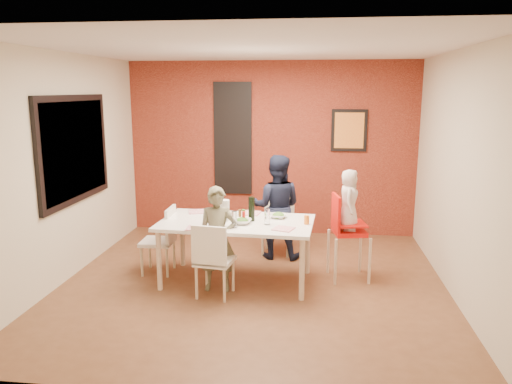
# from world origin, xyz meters

# --- Properties ---
(ground) EXTENTS (4.50, 4.50, 0.00)m
(ground) POSITION_xyz_m (0.00, 0.00, 0.00)
(ground) COLOR brown
(ground) RESTS_ON ground
(ceiling) EXTENTS (4.50, 4.50, 0.02)m
(ceiling) POSITION_xyz_m (0.00, 0.00, 2.70)
(ceiling) COLOR silver
(ceiling) RESTS_ON wall_back
(wall_back) EXTENTS (4.50, 0.02, 2.70)m
(wall_back) POSITION_xyz_m (0.00, 2.25, 1.35)
(wall_back) COLOR beige
(wall_back) RESTS_ON ground
(wall_front) EXTENTS (4.50, 0.02, 2.70)m
(wall_front) POSITION_xyz_m (0.00, -2.25, 1.35)
(wall_front) COLOR beige
(wall_front) RESTS_ON ground
(wall_left) EXTENTS (0.02, 4.50, 2.70)m
(wall_left) POSITION_xyz_m (-2.25, 0.00, 1.35)
(wall_left) COLOR beige
(wall_left) RESTS_ON ground
(wall_right) EXTENTS (0.02, 4.50, 2.70)m
(wall_right) POSITION_xyz_m (2.25, 0.00, 1.35)
(wall_right) COLOR beige
(wall_right) RESTS_ON ground
(brick_accent_wall) EXTENTS (4.50, 0.02, 2.70)m
(brick_accent_wall) POSITION_xyz_m (0.00, 2.23, 1.35)
(brick_accent_wall) COLOR maroon
(brick_accent_wall) RESTS_ON ground
(picture_window_frame) EXTENTS (0.05, 1.70, 1.30)m
(picture_window_frame) POSITION_xyz_m (-2.22, 0.20, 1.55)
(picture_window_frame) COLOR black
(picture_window_frame) RESTS_ON wall_left
(picture_window_pane) EXTENTS (0.02, 1.55, 1.15)m
(picture_window_pane) POSITION_xyz_m (-2.21, 0.20, 1.55)
(picture_window_pane) COLOR black
(picture_window_pane) RESTS_ON wall_left
(glassblock_strip) EXTENTS (0.55, 0.03, 1.70)m
(glassblock_strip) POSITION_xyz_m (-0.60, 2.21, 1.50)
(glassblock_strip) COLOR silver
(glassblock_strip) RESTS_ON wall_back
(glassblock_surround) EXTENTS (0.60, 0.03, 1.76)m
(glassblock_surround) POSITION_xyz_m (-0.60, 2.21, 1.50)
(glassblock_surround) COLOR black
(glassblock_surround) RESTS_ON wall_back
(art_print_frame) EXTENTS (0.54, 0.03, 0.64)m
(art_print_frame) POSITION_xyz_m (1.20, 2.21, 1.65)
(art_print_frame) COLOR black
(art_print_frame) RESTS_ON wall_back
(art_print_canvas) EXTENTS (0.44, 0.01, 0.54)m
(art_print_canvas) POSITION_xyz_m (1.20, 2.19, 1.65)
(art_print_canvas) COLOR orange
(art_print_canvas) RESTS_ON wall_back
(dining_table) EXTENTS (1.84, 1.09, 0.74)m
(dining_table) POSITION_xyz_m (-0.20, 0.06, 0.68)
(dining_table) COLOR white
(dining_table) RESTS_ON ground
(chair_near) EXTENTS (0.44, 0.44, 0.85)m
(chair_near) POSITION_xyz_m (-0.39, -0.46, 0.47)
(chair_near) COLOR white
(chair_near) RESTS_ON ground
(chair_far) EXTENTS (0.45, 0.45, 0.92)m
(chair_far) POSITION_xyz_m (0.20, 1.24, 0.51)
(chair_far) COLOR white
(chair_far) RESTS_ON ground
(chair_left) EXTENTS (0.40, 0.40, 0.84)m
(chair_left) POSITION_xyz_m (-1.15, 0.23, 0.47)
(chair_left) COLOR silver
(chair_left) RESTS_ON ground
(high_chair) EXTENTS (0.51, 0.51, 1.04)m
(high_chair) POSITION_xyz_m (1.08, 0.30, 0.63)
(high_chair) COLOR red
(high_chair) RESTS_ON ground
(child_near) EXTENTS (0.45, 0.31, 1.21)m
(child_near) POSITION_xyz_m (-0.38, -0.22, 0.60)
(child_near) COLOR brown
(child_near) RESTS_ON ground
(child_far) EXTENTS (0.72, 0.57, 1.41)m
(child_far) POSITION_xyz_m (0.19, 1.00, 0.71)
(child_far) COLOR black
(child_far) RESTS_ON ground
(toddler) EXTENTS (0.27, 0.38, 0.73)m
(toddler) POSITION_xyz_m (1.11, 0.31, 0.98)
(toddler) COLOR beige
(toddler) RESTS_ON high_chair
(plate_near_left) EXTENTS (0.22, 0.22, 0.01)m
(plate_near_left) POSITION_xyz_m (-0.60, -0.31, 0.75)
(plate_near_left) COLOR white
(plate_near_left) RESTS_ON dining_table
(plate_far_mid) EXTENTS (0.27, 0.27, 0.01)m
(plate_far_mid) POSITION_xyz_m (-0.09, 0.44, 0.75)
(plate_far_mid) COLOR white
(plate_far_mid) RESTS_ON dining_table
(plate_near_right) EXTENTS (0.27, 0.27, 0.01)m
(plate_near_right) POSITION_xyz_m (0.37, -0.22, 0.75)
(plate_near_right) COLOR white
(plate_near_right) RESTS_ON dining_table
(plate_far_left) EXTENTS (0.29, 0.29, 0.01)m
(plate_far_left) POSITION_xyz_m (-0.76, 0.44, 0.75)
(plate_far_left) COLOR white
(plate_far_left) RESTS_ON dining_table
(salad_bowl_a) EXTENTS (0.22, 0.22, 0.05)m
(salad_bowl_a) POSITION_xyz_m (-0.12, -0.05, 0.77)
(salad_bowl_a) COLOR white
(salad_bowl_a) RESTS_ON dining_table
(salad_bowl_b) EXTENTS (0.23, 0.23, 0.05)m
(salad_bowl_b) POSITION_xyz_m (0.28, 0.26, 0.77)
(salad_bowl_b) COLOR silver
(salad_bowl_b) RESTS_ON dining_table
(wine_bottle) EXTENTS (0.08, 0.08, 0.29)m
(wine_bottle) POSITION_xyz_m (-0.03, 0.09, 0.89)
(wine_bottle) COLOR black
(wine_bottle) RESTS_ON dining_table
(wine_glass_a) EXTENTS (0.07, 0.07, 0.19)m
(wine_glass_a) POSITION_xyz_m (-0.18, -0.21, 0.84)
(wine_glass_a) COLOR white
(wine_glass_a) RESTS_ON dining_table
(wine_glass_b) EXTENTS (0.06, 0.06, 0.18)m
(wine_glass_b) POSITION_xyz_m (0.17, -0.04, 0.84)
(wine_glass_b) COLOR white
(wine_glass_b) RESTS_ON dining_table
(paper_towel_roll) EXTENTS (0.11, 0.11, 0.25)m
(paper_towel_roll) POSITION_xyz_m (-0.34, 0.06, 0.87)
(paper_towel_roll) COLOR silver
(paper_towel_roll) RESTS_ON dining_table
(condiment_red) EXTENTS (0.04, 0.04, 0.14)m
(condiment_red) POSITION_xyz_m (-0.10, -0.03, 0.82)
(condiment_red) COLOR red
(condiment_red) RESTS_ON dining_table
(condiment_green) EXTENTS (0.04, 0.04, 0.15)m
(condiment_green) POSITION_xyz_m (-0.11, 0.02, 0.82)
(condiment_green) COLOR #3B7E2A
(condiment_green) RESTS_ON dining_table
(condiment_brown) EXTENTS (0.03, 0.03, 0.13)m
(condiment_brown) POSITION_xyz_m (-0.17, 0.09, 0.81)
(condiment_brown) COLOR brown
(condiment_brown) RESTS_ON dining_table
(sippy_cup) EXTENTS (0.06, 0.06, 0.10)m
(sippy_cup) POSITION_xyz_m (0.62, 0.02, 0.80)
(sippy_cup) COLOR orange
(sippy_cup) RESTS_ON dining_table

